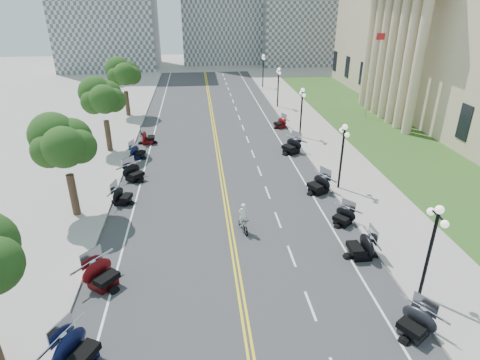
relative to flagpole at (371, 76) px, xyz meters
name	(u,v)px	position (x,y,z in m)	size (l,w,h in m)	color
ground	(229,223)	(-18.00, -22.00, -5.00)	(160.00, 160.00, 0.00)	gray
road	(220,163)	(-18.00, -12.00, -5.00)	(16.00, 90.00, 0.01)	#333335
centerline_yellow_a	(218,163)	(-18.12, -12.00, -4.99)	(0.12, 90.00, 0.00)	yellow
centerline_yellow_b	(221,163)	(-17.88, -12.00, -4.99)	(0.12, 90.00, 0.00)	yellow
edge_line_north	(292,160)	(-11.60, -12.00, -4.99)	(0.12, 90.00, 0.00)	white
edge_line_south	(145,166)	(-24.40, -12.00, -4.99)	(0.12, 90.00, 0.00)	white
lane_dash_4	(310,306)	(-14.80, -30.00, -4.99)	(0.12, 2.00, 0.00)	white
lane_dash_5	(292,256)	(-14.80, -26.00, -4.99)	(0.12, 2.00, 0.00)	white
lane_dash_6	(278,220)	(-14.80, -22.00, -4.99)	(0.12, 2.00, 0.00)	white
lane_dash_7	(268,192)	(-14.80, -18.00, -4.99)	(0.12, 2.00, 0.00)	white
lane_dash_8	(259,171)	(-14.80, -14.00, -4.99)	(0.12, 2.00, 0.00)	white
lane_dash_9	(253,154)	(-14.80, -10.00, -4.99)	(0.12, 2.00, 0.00)	white
lane_dash_10	(248,139)	(-14.80, -6.00, -4.99)	(0.12, 2.00, 0.00)	white
lane_dash_11	(243,128)	(-14.80, -2.00, -4.99)	(0.12, 2.00, 0.00)	white
lane_dash_12	(239,117)	(-14.80, 2.00, -4.99)	(0.12, 2.00, 0.00)	white
lane_dash_13	(236,109)	(-14.80, 6.00, -4.99)	(0.12, 2.00, 0.00)	white
lane_dash_14	(233,101)	(-14.80, 10.00, -4.99)	(0.12, 2.00, 0.00)	white
lane_dash_15	(231,95)	(-14.80, 14.00, -4.99)	(0.12, 2.00, 0.00)	white
lane_dash_16	(228,89)	(-14.80, 18.00, -4.99)	(0.12, 2.00, 0.00)	white
lane_dash_17	(226,84)	(-14.80, 22.00, -4.99)	(0.12, 2.00, 0.00)	white
lane_dash_18	(225,79)	(-14.80, 26.00, -4.99)	(0.12, 2.00, 0.00)	white
lane_dash_19	(223,75)	(-14.80, 30.00, -4.99)	(0.12, 2.00, 0.00)	white
sidewalk_north	(337,158)	(-7.50, -12.00, -4.92)	(5.00, 90.00, 0.15)	#9E9991
sidewalk_south	(96,168)	(-28.50, -12.00, -4.92)	(5.00, 90.00, 0.15)	#9E9991
lawn	(375,128)	(-0.50, -4.00, -4.95)	(9.00, 60.00, 0.10)	#356023
distant_block_c	(309,7)	(4.00, 43.00, 6.00)	(20.00, 14.00, 22.00)	gray
street_lamp_1	(429,253)	(-9.40, -30.00, -2.40)	(0.50, 1.20, 4.90)	black
street_lamp_2	(342,157)	(-9.40, -18.00, -2.40)	(0.50, 1.20, 4.90)	black
street_lamp_3	(301,113)	(-9.40, -6.00, -2.40)	(0.50, 1.20, 4.90)	black
street_lamp_4	(278,88)	(-9.40, 6.00, -2.40)	(0.50, 1.20, 4.90)	black
street_lamp_5	(263,71)	(-9.40, 18.00, -2.40)	(0.50, 1.20, 4.90)	black
flagpole	(371,76)	(0.00, 0.00, 0.00)	(1.10, 0.20, 10.00)	silver
tree_2	(64,149)	(-28.00, -20.00, -0.25)	(4.80, 4.80, 9.20)	#235619
tree_3	(103,102)	(-28.00, -8.00, -0.25)	(4.80, 4.80, 9.20)	#235619
tree_4	(124,76)	(-28.00, 4.00, -0.25)	(4.80, 4.80, 9.20)	#235619
motorcycle_n_3	(416,322)	(-10.84, -32.19, -4.30)	(1.99, 1.99, 1.40)	black
motorcycle_n_4	(361,245)	(-11.00, -26.45, -4.26)	(2.13, 2.13, 1.49)	black
motorcycle_n_5	(343,216)	(-10.77, -22.94, -4.38)	(1.77, 1.77, 1.24)	black
motorcycle_n_6	(319,184)	(-11.07, -18.38, -4.26)	(2.12, 2.12, 1.48)	black
motorcycle_n_8	(291,145)	(-11.26, -10.19, -4.22)	(2.24, 2.24, 1.57)	black
motorcycle_n_10	(280,122)	(-10.76, -2.48, -4.38)	(1.76, 1.76, 1.23)	#590A0C
motorcycle_s_3	(77,348)	(-24.88, -32.13, -4.22)	(2.21, 2.21, 1.55)	black
motorcycle_s_4	(102,273)	(-24.85, -27.45, -4.22)	(2.22, 2.22, 1.55)	#590A0C
motorcycle_s_6	(122,195)	(-25.25, -18.57, -4.34)	(1.88, 1.88, 1.31)	black
motorcycle_s_7	(134,172)	(-24.94, -14.69, -4.28)	(2.06, 2.06, 1.44)	black
motorcycle_s_8	(137,151)	(-25.24, -9.95, -4.36)	(1.84, 1.84, 1.29)	black
motorcycle_s_9	(148,137)	(-24.71, -6.08, -4.29)	(2.03, 2.03, 1.42)	#590A0C
bicycle	(243,225)	(-17.23, -23.18, -4.49)	(0.48, 1.71, 1.03)	#A51414
cyclist_rider	(243,206)	(-17.23, -23.18, -3.15)	(0.60, 0.39, 1.65)	white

